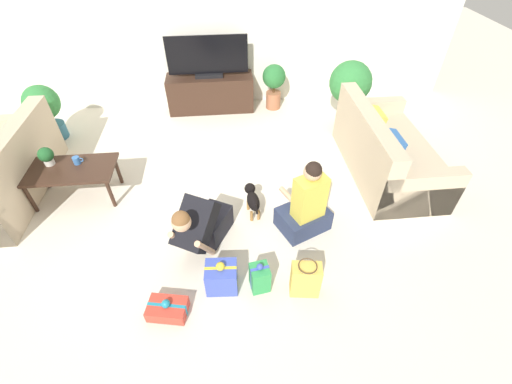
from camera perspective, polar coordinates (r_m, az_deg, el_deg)
The scene contains 19 objects.
ground_plane at distance 4.18m, azimuth -8.92°, elevation -2.05°, with size 16.00×16.00×0.00m, color beige.
wall_back at distance 5.86m, azimuth -9.93°, elevation 26.02°, with size 8.40×0.06×2.60m.
sofa_left at distance 5.11m, azimuth -36.80°, elevation 2.34°, with size 0.94×1.80×0.85m.
sofa_right at distance 4.76m, azimuth 20.72°, elevation 6.26°, with size 0.94×1.80×0.85m.
coffee_table at distance 4.54m, azimuth -28.51°, elevation 2.97°, with size 1.02×0.55×0.43m.
tv_console at distance 5.95m, azimuth -7.54°, elevation 16.02°, with size 1.39×0.43×0.58m.
tv at distance 5.72m, azimuth -8.08°, elevation 21.12°, with size 1.25×0.20×0.63m.
potted_plant_corner_right at distance 5.52m, azimuth 15.43°, elevation 16.97°, with size 0.62×0.62×0.99m.
potted_plant_corner_left at distance 5.88m, azimuth -31.84°, elevation 11.75°, with size 0.49×0.49×0.82m.
potted_plant_back_right at distance 5.89m, azimuth 2.99°, elevation 17.81°, with size 0.38×0.38×0.74m.
person_kneeling at distance 3.50m, azimuth -9.02°, elevation -5.35°, with size 0.64×0.82×0.77m.
person_sitting at distance 3.67m, azimuth 8.33°, elevation -2.41°, with size 0.64×0.60×0.94m.
dog at distance 3.90m, azimuth -0.61°, elevation -1.06°, with size 0.17×0.47×0.31m.
gift_box_a at distance 3.31m, azimuth -5.76°, elevation -13.92°, with size 0.31×0.25×0.36m.
gift_box_b at distance 3.32m, azimuth -14.54°, elevation -18.33°, with size 0.38×0.29×0.19m.
gift_box_c at distance 3.29m, azimuth 0.63°, elevation -14.04°, with size 0.20×0.20×0.35m.
gift_bag_a at distance 3.26m, azimuth 8.24°, elevation -14.22°, with size 0.29×0.19×0.40m.
mug at distance 4.52m, azimuth -27.70°, elevation 4.69°, with size 0.12×0.08×0.09m.
tabletop_plant at distance 4.63m, azimuth -31.58°, elevation 5.18°, with size 0.17×0.17×0.22m.
Camera 1 is at (0.35, -3.00, 2.89)m, focal length 24.00 mm.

